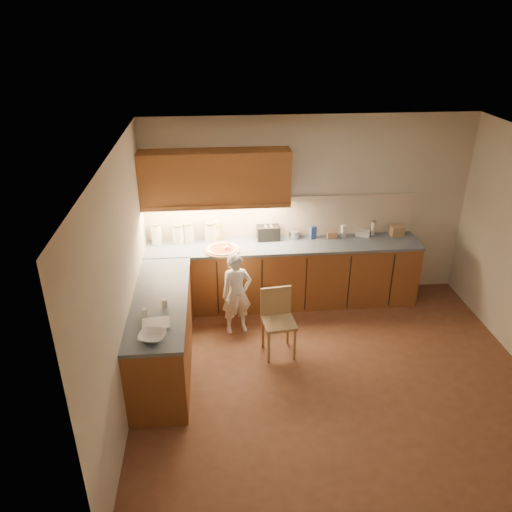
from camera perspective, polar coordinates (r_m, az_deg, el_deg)
name	(u,v)px	position (r m, az deg, el deg)	size (l,w,h in m)	color
room	(346,245)	(5.08, 10.26, 1.27)	(4.54, 4.50, 2.62)	brown
l_counter	(246,291)	(6.59, -1.10, -4.07)	(3.77, 2.62, 0.92)	brown
backsplash	(281,217)	(6.98, 2.91, 4.52)	(3.75, 0.02, 0.58)	beige
upper_cabinets	(215,178)	(6.55, -4.69, 8.93)	(1.95, 0.36, 0.73)	brown
pizza_on_board	(222,249)	(6.63, -3.86, 0.77)	(0.47, 0.47, 0.19)	tan
child	(237,294)	(6.37, -2.23, -4.36)	(0.40, 0.26, 1.09)	white
wooden_chair	(278,317)	(6.04, 2.50, -6.94)	(0.41, 0.41, 0.83)	tan
mixing_bowl	(152,336)	(4.99, -11.77, -8.99)	(0.26, 0.26, 0.06)	white
canister_a	(156,234)	(6.90, -11.33, 2.53)	(0.15, 0.15, 0.30)	white
canister_b	(178,234)	(6.86, -8.89, 2.54)	(0.16, 0.16, 0.29)	white
canister_c	(189,232)	(6.88, -7.71, 2.69)	(0.15, 0.15, 0.29)	white
canister_d	(211,232)	(6.87, -5.20, 2.80)	(0.18, 0.18, 0.29)	silver
oil_jug	(216,232)	(6.89, -4.59, 2.80)	(0.11, 0.10, 0.29)	gold
toaster	(268,233)	(6.92, 1.42, 2.66)	(0.32, 0.19, 0.20)	black
steel_pot	(294,235)	(6.99, 4.36, 2.46)	(0.15, 0.15, 0.11)	silver
blue_box	(313,232)	(7.01, 6.51, 2.71)	(0.09, 0.06, 0.18)	#3754A7
card_box_a	(332,235)	(7.06, 8.66, 2.41)	(0.14, 0.10, 0.10)	#9B6F53
white_bottle	(344,231)	(7.10, 9.97, 2.81)	(0.06, 0.06, 0.18)	white
flat_pack	(363,233)	(7.23, 12.11, 2.59)	(0.20, 0.14, 0.08)	silver
tall_jar	(373,228)	(7.25, 13.25, 3.13)	(0.07, 0.07, 0.21)	silver
card_box_b	(397,231)	(7.34, 15.82, 2.80)	(0.18, 0.14, 0.14)	tan
dough_cloth	(156,324)	(5.21, -11.36, -7.57)	(0.28, 0.22, 0.02)	silver
spice_jar_a	(145,312)	(5.36, -12.62, -6.31)	(0.06, 0.06, 0.08)	silver
spice_jar_b	(165,303)	(5.47, -10.41, -5.27)	(0.07, 0.07, 0.09)	silver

